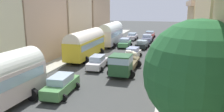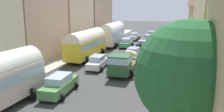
# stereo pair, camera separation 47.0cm
# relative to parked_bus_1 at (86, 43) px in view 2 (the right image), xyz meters

# --- Properties ---
(ground_plane) EXTENTS (154.00, 154.00, 0.00)m
(ground_plane) POSITION_rel_parked_bus_1_xyz_m (4.76, 2.28, -2.19)
(ground_plane) COLOR #3B3D3B
(sidewalk_left) EXTENTS (2.50, 70.00, 0.14)m
(sidewalk_left) POSITION_rel_parked_bus_1_xyz_m (-2.49, 2.28, -2.12)
(sidewalk_left) COLOR #AAAB9A
(sidewalk_left) RESTS_ON ground
(sidewalk_right) EXTENTS (2.50, 70.00, 0.14)m
(sidewalk_right) POSITION_rel_parked_bus_1_xyz_m (12.01, 2.28, -2.12)
(sidewalk_right) COLOR #9F9D93
(sidewalk_right) RESTS_ON ground
(building_left_2) EXTENTS (4.67, 9.62, 9.60)m
(building_left_2) POSITION_rel_parked_bus_1_xyz_m (-6.07, -2.76, 2.61)
(building_left_2) COLOR tan
(building_left_2) RESTS_ON ground
(building_left_3) EXTENTS (6.16, 9.59, 10.01)m
(building_left_3) POSITION_rel_parked_bus_1_xyz_m (-6.54, 7.44, 2.85)
(building_left_3) COLOR beige
(building_left_3) RESTS_ON ground
(building_left_4) EXTENTS (4.50, 11.27, 13.94)m
(building_left_4) POSITION_rel_parked_bus_1_xyz_m (-5.99, 18.72, 4.78)
(building_left_4) COLOR tan
(building_left_4) RESTS_ON ground
(building_right_2) EXTENTS (6.29, 12.04, 7.75)m
(building_right_2) POSITION_rel_parked_bus_1_xyz_m (16.12, -0.91, 1.71)
(building_right_2) COLOR tan
(building_right_2) RESTS_ON ground
(parked_bus_1) EXTENTS (3.29, 9.27, 3.98)m
(parked_bus_1) POSITION_rel_parked_bus_1_xyz_m (0.00, 0.00, 0.00)
(parked_bus_1) COLOR gold
(parked_bus_1) RESTS_ON ground
(parked_bus_2) EXTENTS (3.44, 9.43, 4.21)m
(parked_bus_2) POSITION_rel_parked_bus_1_xyz_m (0.40, 11.15, 0.15)
(parked_bus_2) COLOR silver
(parked_bus_2) RESTS_ON ground
(cargo_truck_0) EXTENTS (2.95, 7.12, 2.42)m
(cargo_truck_0) POSITION_rel_parked_bus_1_xyz_m (6.71, -5.54, -0.91)
(cargo_truck_0) COLOR #25512D
(cargo_truck_0) RESTS_ON ground
(car_0) EXTENTS (2.37, 3.96, 1.54)m
(car_0) POSITION_rel_parked_bus_1_xyz_m (6.24, 1.92, -1.42)
(car_0) COLOR silver
(car_0) RESTS_ON ground
(car_1) EXTENTS (2.43, 3.71, 1.45)m
(car_1) POSITION_rel_parked_bus_1_xyz_m (6.44, 9.53, -1.45)
(car_1) COLOR black
(car_1) RESTS_ON ground
(car_2) EXTENTS (2.35, 4.26, 1.60)m
(car_2) POSITION_rel_parked_bus_1_xyz_m (6.39, 16.42, -1.39)
(car_2) COLOR slate
(car_2) RESTS_ON ground
(car_3) EXTENTS (2.45, 4.06, 1.59)m
(car_3) POSITION_rel_parked_bus_1_xyz_m (6.24, 22.55, -1.40)
(car_3) COLOR #B9372E
(car_3) RESTS_ON ground
(car_4) EXTENTS (2.37, 4.47, 1.64)m
(car_4) POSITION_rel_parked_bus_1_xyz_m (2.95, -12.48, -1.37)
(car_4) COLOR #508A4B
(car_4) RESTS_ON ground
(car_5) EXTENTS (2.28, 4.12, 1.57)m
(car_5) POSITION_rel_parked_bus_1_xyz_m (3.25, -4.35, -1.41)
(car_5) COLOR silver
(car_5) RESTS_ON ground
(car_6) EXTENTS (2.45, 4.42, 1.60)m
(car_6) POSITION_rel_parked_bus_1_xyz_m (3.27, 9.99, -1.39)
(car_6) COLOR #4B9459
(car_6) RESTS_ON ground
(car_7) EXTENTS (2.27, 4.33, 1.52)m
(car_7) POSITION_rel_parked_bus_1_xyz_m (2.91, 18.88, -1.42)
(car_7) COLOR silver
(car_7) RESTS_ON ground
(pedestrian_1) EXTENTS (0.48, 0.48, 1.78)m
(pedestrian_1) POSITION_rel_parked_bus_1_xyz_m (11.74, -8.06, -1.18)
(pedestrian_1) COLOR #413D4E
(pedestrian_1) RESTS_ON ground
(pedestrian_2) EXTENTS (0.47, 0.47, 1.82)m
(pedestrian_2) POSITION_rel_parked_bus_1_xyz_m (12.43, 0.62, -1.16)
(pedestrian_2) COLOR #292E4B
(pedestrian_2) RESTS_ON ground
(pedestrian_3) EXTENTS (0.42, 0.42, 1.73)m
(pedestrian_3) POSITION_rel_parked_bus_1_xyz_m (12.84, 4.35, -1.19)
(pedestrian_3) COLOR #1F273C
(pedestrian_3) RESTS_ON ground
(roadside_tree_0) EXTENTS (3.89, 3.89, 6.83)m
(roadside_tree_0) POSITION_rel_parked_bus_1_xyz_m (12.66, -19.95, 2.68)
(roadside_tree_0) COLOR brown
(roadside_tree_0) RESTS_ON ground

